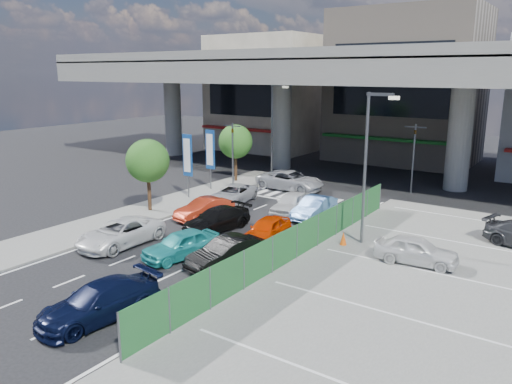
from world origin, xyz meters
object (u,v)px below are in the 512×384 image
Objects in this scene: hatch_black_mid_right at (228,253)px; sedan_black_mid at (216,219)px; signboard_near at (187,157)px; taxi_orange_right at (267,229)px; street_lamp_right at (369,156)px; kei_truck_front_right at (314,208)px; street_lamp_left at (274,122)px; minivan_navy_back at (99,302)px; crossing_wagon_silver at (290,180)px; taxi_orange_left at (205,209)px; traffic_cone at (343,238)px; traffic_light_left at (233,140)px; sedan_white_front_mid at (291,203)px; tree_near at (148,161)px; tree_far at (236,142)px; taxi_teal_mid at (181,244)px; wagon_silver_front_left at (233,194)px; sedan_white_mid_left at (120,233)px; signboard_far at (210,151)px; parked_sedan_white at (416,250)px; traffic_light_right at (415,141)px.

hatch_black_mid_right reaches higher than sedan_black_mid.
taxi_orange_right is (9.77, -4.52, -2.41)m from signboard_near.
street_lamp_right reaches higher than kei_truck_front_right.
street_lamp_left reaches higher than minivan_navy_back.
taxi_orange_left is at bearing 176.55° from crossing_wagon_silver.
taxi_orange_left is 5.69× the size of traffic_cone.
taxi_orange_right is at bearing -44.16° from traffic_light_left.
sedan_white_front_mid is (-2.18, 9.55, -0.00)m from hatch_black_mid_right.
tree_near reaches higher than sedan_black_mid.
taxi_orange_right is at bearing -3.12° from tree_near.
street_lamp_left is 4.04m from tree_far.
taxi_orange_right is at bearing 78.30° from taxi_teal_mid.
wagon_silver_front_left is (-2.96, 5.47, -0.01)m from sedan_black_mid.
traffic_light_left is 1.31× the size of taxi_orange_left.
traffic_light_left is 14.68m from street_lamp_right.
traffic_light_left is 14.18m from sedan_white_mid_left.
street_lamp_left is 6.41m from crossing_wagon_silver.
taxi_teal_mid is 2.61m from hatch_black_mid_right.
street_lamp_left is 1.99× the size of sedan_white_front_mid.
signboard_far is 15.96m from hatch_black_mid_right.
parked_sedan_white reaches higher than wagon_silver_front_left.
street_lamp_left is 18.58m from traffic_cone.
tree_near is 17.53m from parked_sedan_white.
traffic_light_left is at bearing 129.32° from taxi_orange_right.
tree_near is 0.90× the size of crossing_wagon_silver.
traffic_light_left is at bearing 138.30° from hatch_black_mid_right.
sedan_white_front_mid is at bearing -51.54° from street_lamp_left.
minivan_navy_back is (-3.19, -26.43, -3.25)m from traffic_light_right.
crossing_wagon_silver is at bearing 138.50° from street_lamp_right.
traffic_cone is at bearing -86.50° from traffic_light_right.
crossing_wagon_silver is (-9.79, 8.66, -4.03)m from street_lamp_right.
sedan_white_front_mid is at bearing 145.26° from traffic_cone.
minivan_navy_back is 6.81× the size of traffic_cone.
street_lamp_left is at bearing -175.17° from traffic_light_right.
tree_far is 16.82m from sedan_white_mid_left.
signboard_near reaches higher than taxi_orange_left.
tree_far reaches higher than sedan_black_mid.
traffic_light_left is 5.14m from wagon_silver_front_left.
wagon_silver_front_left is (-0.40, 10.37, -0.05)m from sedan_white_mid_left.
parked_sedan_white is (9.82, 5.70, 0.03)m from taxi_teal_mid.
signboard_near is at bearing 152.19° from sedan_black_mid.
sedan_black_mid is (-3.94, 4.02, -0.04)m from hatch_black_mid_right.
sedan_black_mid is at bearing -73.32° from wagon_silver_front_left.
crossing_wagon_silver is (-3.11, 15.69, 0.05)m from taxi_teal_mid.
signboard_far is at bearing -144.30° from traffic_light_left.
traffic_light_left is 1.13× the size of wagon_silver_front_left.
parked_sedan_white is at bearing -71.43° from traffic_light_right.
signboard_far is at bearing 144.57° from hatch_black_mid_right.
sedan_black_mid is 6.43× the size of traffic_cone.
traffic_light_right is 20.05m from hatch_black_mid_right.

